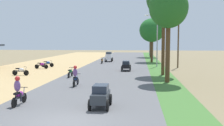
{
  "coord_description": "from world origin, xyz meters",
  "views": [
    {
      "loc": [
        3.29,
        -10.97,
        3.68
      ],
      "look_at": [
        0.53,
        15.63,
        1.4
      ],
      "focal_mm": 41.92,
      "sensor_mm": 36.0,
      "label": 1
    }
  ],
  "objects_px": {
    "parked_motorbike_third": "(48,63)",
    "utility_pole_near": "(178,32)",
    "streetlamp_mid": "(153,34)",
    "car_hatchback_charcoal": "(101,95)",
    "car_van_white": "(109,56)",
    "motorbike_ahead_second": "(76,76)",
    "median_tree_second": "(164,0)",
    "motorbike_foreground_rider": "(19,92)",
    "car_sedan_black": "(126,65)",
    "median_tree_fourth": "(151,31)",
    "median_tree_third": "(152,30)",
    "streetlamp_near": "(157,36)",
    "parked_motorbike_nearest": "(21,71)",
    "motorbike_ahead_third": "(70,72)",
    "median_tree_nearest": "(168,8)",
    "streetlamp_far": "(150,38)",
    "parked_motorbike_second": "(42,65)"
  },
  "relations": [
    {
      "from": "utility_pole_near",
      "to": "car_sedan_black",
      "type": "relative_size",
      "value": 4.1
    },
    {
      "from": "utility_pole_near",
      "to": "parked_motorbike_third",
      "type": "bearing_deg",
      "value": -176.14
    },
    {
      "from": "median_tree_third",
      "to": "parked_motorbike_third",
      "type": "bearing_deg",
      "value": -147.38
    },
    {
      "from": "streetlamp_near",
      "to": "median_tree_second",
      "type": "bearing_deg",
      "value": -89.87
    },
    {
      "from": "median_tree_third",
      "to": "streetlamp_near",
      "type": "relative_size",
      "value": 1.0
    },
    {
      "from": "streetlamp_mid",
      "to": "utility_pole_near",
      "type": "bearing_deg",
      "value": -76.96
    },
    {
      "from": "parked_motorbike_nearest",
      "to": "streetlamp_near",
      "type": "relative_size",
      "value": 0.24
    },
    {
      "from": "median_tree_third",
      "to": "median_tree_fourth",
      "type": "bearing_deg",
      "value": 88.54
    },
    {
      "from": "median_tree_third",
      "to": "median_tree_fourth",
      "type": "xyz_separation_m",
      "value": [
        0.34,
        13.35,
        0.48
      ]
    },
    {
      "from": "median_tree_nearest",
      "to": "median_tree_second",
      "type": "height_order",
      "value": "median_tree_second"
    },
    {
      "from": "median_tree_nearest",
      "to": "motorbike_foreground_rider",
      "type": "distance_m",
      "value": 14.13
    },
    {
      "from": "streetlamp_mid",
      "to": "motorbike_ahead_third",
      "type": "height_order",
      "value": "streetlamp_mid"
    },
    {
      "from": "streetlamp_near",
      "to": "motorbike_foreground_rider",
      "type": "relative_size",
      "value": 4.08
    },
    {
      "from": "parked_motorbike_nearest",
      "to": "median_tree_fourth",
      "type": "distance_m",
      "value": 35.4
    },
    {
      "from": "median_tree_second",
      "to": "car_sedan_black",
      "type": "relative_size",
      "value": 4.3
    },
    {
      "from": "median_tree_fourth",
      "to": "motorbike_ahead_third",
      "type": "bearing_deg",
      "value": -105.84
    },
    {
      "from": "median_tree_third",
      "to": "car_hatchback_charcoal",
      "type": "xyz_separation_m",
      "value": [
        -4.17,
        -30.64,
        -4.67
      ]
    },
    {
      "from": "streetlamp_mid",
      "to": "car_hatchback_charcoal",
      "type": "bearing_deg",
      "value": -97.55
    },
    {
      "from": "median_tree_third",
      "to": "parked_motorbike_second",
      "type": "bearing_deg",
      "value": -141.22
    },
    {
      "from": "parked_motorbike_third",
      "to": "median_tree_second",
      "type": "height_order",
      "value": "median_tree_second"
    },
    {
      "from": "parked_motorbike_nearest",
      "to": "median_tree_fourth",
      "type": "relative_size",
      "value": 0.22
    },
    {
      "from": "parked_motorbike_nearest",
      "to": "car_hatchback_charcoal",
      "type": "distance_m",
      "value": 16.01
    },
    {
      "from": "car_van_white",
      "to": "motorbike_ahead_second",
      "type": "relative_size",
      "value": 1.34
    },
    {
      "from": "median_tree_second",
      "to": "utility_pole_near",
      "type": "height_order",
      "value": "median_tree_second"
    },
    {
      "from": "car_hatchback_charcoal",
      "to": "motorbike_ahead_second",
      "type": "xyz_separation_m",
      "value": [
        -2.95,
        6.36,
        0.11
      ]
    },
    {
      "from": "parked_motorbike_third",
      "to": "utility_pole_near",
      "type": "xyz_separation_m",
      "value": [
        17.89,
        1.21,
        4.27
      ]
    },
    {
      "from": "median_tree_nearest",
      "to": "streetlamp_near",
      "type": "distance_m",
      "value": 14.23
    },
    {
      "from": "median_tree_fourth",
      "to": "streetlamp_near",
      "type": "xyz_separation_m",
      "value": [
        0.04,
        -20.7,
        -1.58
      ]
    },
    {
      "from": "car_hatchback_charcoal",
      "to": "car_sedan_black",
      "type": "distance_m",
      "value": 17.59
    },
    {
      "from": "parked_motorbike_third",
      "to": "streetlamp_far",
      "type": "bearing_deg",
      "value": 62.42
    },
    {
      "from": "median_tree_third",
      "to": "motorbike_foreground_rider",
      "type": "bearing_deg",
      "value": -105.98
    },
    {
      "from": "utility_pole_near",
      "to": "car_van_white",
      "type": "bearing_deg",
      "value": 140.13
    },
    {
      "from": "median_tree_fourth",
      "to": "car_hatchback_charcoal",
      "type": "bearing_deg",
      "value": -95.85
    },
    {
      "from": "parked_motorbike_third",
      "to": "streetlamp_far",
      "type": "relative_size",
      "value": 0.24
    },
    {
      "from": "parked_motorbike_nearest",
      "to": "motorbike_ahead_second",
      "type": "bearing_deg",
      "value": -38.9
    },
    {
      "from": "parked_motorbike_nearest",
      "to": "motorbike_ahead_second",
      "type": "height_order",
      "value": "motorbike_ahead_second"
    },
    {
      "from": "car_van_white",
      "to": "motorbike_ahead_second",
      "type": "distance_m",
      "value": 24.78
    },
    {
      "from": "parked_motorbike_nearest",
      "to": "median_tree_fourth",
      "type": "bearing_deg",
      "value": 65.01
    },
    {
      "from": "parked_motorbike_second",
      "to": "motorbike_ahead_third",
      "type": "relative_size",
      "value": 1.0
    },
    {
      "from": "utility_pole_near",
      "to": "car_hatchback_charcoal",
      "type": "relative_size",
      "value": 4.62
    },
    {
      "from": "median_tree_second",
      "to": "median_tree_fourth",
      "type": "xyz_separation_m",
      "value": [
        -0.06,
        29.75,
        -2.02
      ]
    },
    {
      "from": "median_tree_third",
      "to": "car_sedan_black",
      "type": "relative_size",
      "value": 3.26
    },
    {
      "from": "parked_motorbike_nearest",
      "to": "streetlamp_far",
      "type": "distance_m",
      "value": 40.87
    },
    {
      "from": "parked_motorbike_nearest",
      "to": "streetlamp_near",
      "type": "height_order",
      "value": "streetlamp_near"
    },
    {
      "from": "median_tree_fourth",
      "to": "car_sedan_black",
      "type": "relative_size",
      "value": 3.59
    },
    {
      "from": "median_tree_third",
      "to": "motorbike_ahead_third",
      "type": "height_order",
      "value": "median_tree_third"
    },
    {
      "from": "median_tree_third",
      "to": "car_van_white",
      "type": "distance_m",
      "value": 8.54
    },
    {
      "from": "parked_motorbike_third",
      "to": "motorbike_foreground_rider",
      "type": "bearing_deg",
      "value": -74.31
    },
    {
      "from": "car_sedan_black",
      "to": "median_tree_fourth",
      "type": "bearing_deg",
      "value": 81.38
    },
    {
      "from": "median_tree_second",
      "to": "motorbike_foreground_rider",
      "type": "distance_m",
      "value": 18.38
    }
  ]
}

